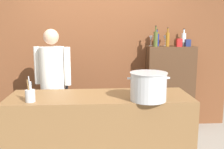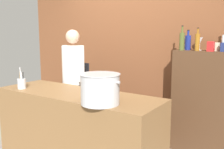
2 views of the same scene
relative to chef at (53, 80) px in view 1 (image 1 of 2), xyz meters
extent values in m
cube|color=brown|center=(0.64, 0.74, 0.54)|extent=(4.40, 0.10, 3.00)
cube|color=brown|center=(0.64, -0.66, -0.51)|extent=(2.11, 0.70, 0.90)
cube|color=#472D1C|center=(1.81, 0.53, -0.27)|extent=(0.76, 0.32, 1.38)
cylinder|color=black|center=(0.10, -0.03, -0.54)|extent=(0.14, 0.14, 0.84)
cylinder|color=black|center=(-0.10, 0.02, -0.54)|extent=(0.14, 0.14, 0.84)
cylinder|color=white|center=(0.00, 0.00, 0.17)|extent=(0.34, 0.34, 0.58)
cube|color=black|center=(0.05, 0.17, -0.07)|extent=(0.29, 0.10, 0.52)
cylinder|color=white|center=(0.21, -0.06, 0.19)|extent=(0.09, 0.09, 0.52)
cylinder|color=white|center=(-0.21, 0.05, 0.19)|extent=(0.09, 0.09, 0.52)
sphere|color=tan|center=(0.00, 0.00, 0.59)|extent=(0.21, 0.21, 0.21)
cylinder|color=#B7BABF|center=(1.16, -0.89, 0.08)|extent=(0.39, 0.39, 0.30)
cylinder|color=#B7BABF|center=(1.16, -0.89, 0.24)|extent=(0.41, 0.41, 0.01)
cube|color=#B7BABF|center=(0.95, -0.89, 0.18)|extent=(0.04, 0.02, 0.02)
cube|color=#B7BABF|center=(1.37, -0.89, 0.18)|extent=(0.04, 0.02, 0.02)
cylinder|color=#B7BABF|center=(-0.10, -0.87, 0.00)|extent=(0.10, 0.10, 0.13)
cylinder|color=#B7BABF|center=(-0.10, -0.88, 0.08)|extent=(0.03, 0.02, 0.26)
cylinder|color=#B7BABF|center=(-0.09, -0.88, 0.06)|extent=(0.01, 0.03, 0.20)
cylinder|color=olive|center=(-0.11, -0.88, 0.07)|extent=(0.04, 0.04, 0.22)
cylinder|color=#262626|center=(-0.10, -0.85, 0.05)|extent=(0.03, 0.02, 0.19)
cylinder|color=navy|center=(1.57, 0.55, 0.51)|extent=(0.08, 0.08, 0.19)
cylinder|color=navy|center=(1.57, 0.55, 0.64)|extent=(0.03, 0.03, 0.06)
cylinder|color=black|center=(1.57, 0.55, 0.68)|extent=(0.03, 0.03, 0.01)
cylinder|color=#475123|center=(1.53, 0.43, 0.53)|extent=(0.07, 0.07, 0.23)
cylinder|color=#475123|center=(1.53, 0.43, 0.69)|extent=(0.02, 0.02, 0.08)
cylinder|color=black|center=(1.53, 0.43, 0.73)|extent=(0.03, 0.03, 0.01)
cylinder|color=#8C5919|center=(1.72, 0.45, 0.53)|extent=(0.06, 0.06, 0.22)
cylinder|color=#8C5919|center=(1.72, 0.45, 0.67)|extent=(0.02, 0.02, 0.07)
cylinder|color=black|center=(1.72, 0.45, 0.70)|extent=(0.02, 0.02, 0.01)
cylinder|color=silver|center=(2.03, 0.58, 0.52)|extent=(0.07, 0.07, 0.20)
cylinder|color=silver|center=(2.03, 0.58, 0.65)|extent=(0.02, 0.02, 0.06)
cylinder|color=black|center=(2.03, 0.58, 0.69)|extent=(0.03, 0.03, 0.01)
cylinder|color=silver|center=(1.50, 0.63, 0.42)|extent=(0.06, 0.06, 0.01)
cylinder|color=silver|center=(1.50, 0.63, 0.46)|extent=(0.01, 0.01, 0.08)
cone|color=silver|center=(1.50, 0.63, 0.54)|extent=(0.07, 0.07, 0.08)
cylinder|color=silver|center=(1.72, 0.57, 0.42)|extent=(0.06, 0.06, 0.01)
cylinder|color=silver|center=(1.72, 0.57, 0.46)|extent=(0.01, 0.01, 0.08)
cone|color=silver|center=(1.72, 0.57, 0.54)|extent=(0.07, 0.07, 0.08)
cube|color=navy|center=(2.05, 0.46, 0.47)|extent=(0.08, 0.08, 0.11)
cube|color=beige|center=(1.94, 0.52, 0.47)|extent=(0.08, 0.08, 0.11)
cube|color=red|center=(1.90, 0.42, 0.48)|extent=(0.08, 0.08, 0.12)
camera|label=1|loc=(0.59, -3.63, 0.72)|focal=42.25mm
camera|label=2|loc=(2.65, -2.90, 0.63)|focal=41.00mm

